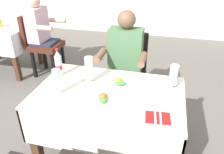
% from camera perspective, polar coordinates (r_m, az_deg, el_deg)
% --- Properties ---
extents(main_dining_table, '(1.21, 0.78, 0.76)m').
position_cam_1_polar(main_dining_table, '(1.93, -0.75, -8.08)').
color(main_dining_table, white).
rests_on(main_dining_table, ground).
extents(chair_far_diner_seat, '(0.44, 0.50, 0.97)m').
position_cam_1_polar(chair_far_diner_seat, '(2.59, 3.76, 1.62)').
color(chair_far_diner_seat, black).
rests_on(chair_far_diner_seat, ground).
extents(seated_diner_far, '(0.50, 0.46, 1.26)m').
position_cam_1_polar(seated_diner_far, '(2.43, 3.16, 3.80)').
color(seated_diner_far, '#282D42').
rests_on(seated_diner_far, ground).
extents(plate_near_camera, '(0.26, 0.26, 0.06)m').
position_cam_1_polar(plate_near_camera, '(1.69, -2.30, -5.96)').
color(plate_near_camera, white).
rests_on(plate_near_camera, main_dining_table).
extents(plate_far_diner, '(0.23, 0.23, 0.06)m').
position_cam_1_polar(plate_far_diner, '(1.91, 1.59, -1.46)').
color(plate_far_diner, white).
rests_on(plate_far_diner, main_dining_table).
extents(beer_glass_left, '(0.07, 0.07, 0.22)m').
position_cam_1_polar(beer_glass_left, '(1.79, -13.86, -1.23)').
color(beer_glass_left, white).
rests_on(beer_glass_left, main_dining_table).
extents(beer_glass_middle, '(0.07, 0.07, 0.21)m').
position_cam_1_polar(beer_glass_middle, '(1.89, 15.55, 0.28)').
color(beer_glass_middle, white).
rests_on(beer_glass_middle, main_dining_table).
extents(beer_glass_right, '(0.07, 0.07, 0.23)m').
position_cam_1_polar(beer_glass_right, '(1.91, -5.88, 1.84)').
color(beer_glass_right, white).
rests_on(beer_glass_right, main_dining_table).
extents(cola_bottle_primary, '(0.06, 0.06, 0.27)m').
position_cam_1_polar(cola_bottle_primary, '(2.07, -13.58, 3.25)').
color(cola_bottle_primary, silver).
rests_on(cola_bottle_primary, main_dining_table).
extents(napkin_cutlery_set, '(0.18, 0.19, 0.01)m').
position_cam_1_polar(napkin_cutlery_set, '(1.57, 11.69, -10.18)').
color(napkin_cutlery_set, maroon).
rests_on(napkin_cutlery_set, main_dining_table).
extents(background_dining_table, '(1.03, 0.78, 0.76)m').
position_cam_1_polar(background_dining_table, '(4.11, -26.72, 9.23)').
color(background_dining_table, white).
rests_on(background_dining_table, ground).
extents(background_chair_right, '(0.50, 0.44, 0.97)m').
position_cam_1_polar(background_chair_right, '(3.69, -17.88, 8.71)').
color(background_chair_right, '#4C2319').
rests_on(background_chair_right, ground).
extents(background_patron, '(0.46, 0.50, 1.26)m').
position_cam_1_polar(background_patron, '(3.61, -17.57, 11.00)').
color(background_patron, '#282D42').
rests_on(background_patron, ground).
extents(background_table_tumbler, '(0.06, 0.06, 0.11)m').
position_cam_1_polar(background_table_tumbler, '(3.93, -26.84, 12.16)').
color(background_table_tumbler, gold).
rests_on(background_table_tumbler, background_dining_table).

